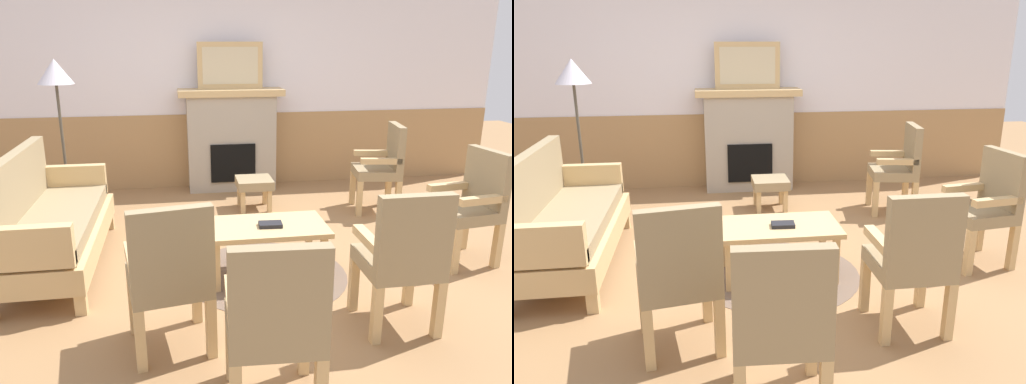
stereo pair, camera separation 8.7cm
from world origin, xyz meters
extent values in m
plane|color=#997047|center=(0.00, 0.00, 0.00)|extent=(14.00, 14.00, 0.00)
cube|color=white|center=(0.00, 2.60, 1.35)|extent=(7.20, 0.12, 2.70)
cube|color=#A87F51|center=(0.00, 2.53, 0.47)|extent=(7.20, 0.02, 0.95)
cube|color=#A39989|center=(0.00, 2.35, 0.60)|extent=(1.10, 0.36, 1.20)
cube|color=black|center=(0.00, 2.16, 0.38)|extent=(0.56, 0.02, 0.48)
cube|color=tan|center=(0.00, 2.35, 1.24)|extent=(1.30, 0.44, 0.08)
cube|color=tan|center=(0.00, 2.35, 1.56)|extent=(0.80, 0.03, 0.56)
cube|color=beige|center=(0.00, 2.33, 1.56)|extent=(0.68, 0.01, 0.44)
cube|color=tan|center=(-1.40, -0.59, 0.08)|extent=(0.08, 0.08, 0.16)
cube|color=tan|center=(-1.40, 1.09, 0.08)|extent=(0.08, 0.08, 0.16)
cube|color=tan|center=(-2.00, 1.09, 0.08)|extent=(0.08, 0.08, 0.16)
cube|color=tan|center=(-1.70, 0.25, 0.26)|extent=(0.70, 1.80, 0.20)
cube|color=#937F5B|center=(-1.70, 0.25, 0.42)|extent=(0.60, 1.70, 0.12)
cube|color=#937F5B|center=(-2.00, 0.25, 0.73)|extent=(0.10, 1.70, 0.50)
cube|color=tan|center=(-1.70, -0.60, 0.53)|extent=(0.60, 0.10, 0.30)
cube|color=tan|center=(-1.70, 1.10, 0.53)|extent=(0.60, 0.10, 0.30)
cube|color=tan|center=(-0.42, -0.41, 0.20)|extent=(0.05, 0.05, 0.40)
cube|color=tan|center=(0.42, -0.41, 0.20)|extent=(0.05, 0.05, 0.40)
cube|color=tan|center=(-0.42, 0.03, 0.20)|extent=(0.05, 0.05, 0.40)
cube|color=tan|center=(0.42, 0.03, 0.20)|extent=(0.05, 0.05, 0.40)
cube|color=tan|center=(0.00, -0.19, 0.42)|extent=(0.96, 0.56, 0.04)
cylinder|color=brown|center=(0.00, -0.19, 0.00)|extent=(1.33, 1.33, 0.01)
cube|color=black|center=(0.02, -0.23, 0.46)|extent=(0.19, 0.13, 0.03)
cube|color=tan|center=(0.01, 1.33, 0.13)|extent=(0.05, 0.05, 0.26)
cube|color=tan|center=(0.31, 1.33, 0.13)|extent=(0.05, 0.05, 0.26)
cube|color=tan|center=(0.01, 1.63, 0.13)|extent=(0.05, 0.05, 0.26)
cube|color=tan|center=(0.31, 1.63, 0.13)|extent=(0.05, 0.05, 0.26)
cube|color=#937F5B|center=(0.16, 1.48, 0.31)|extent=(0.40, 0.40, 0.10)
cube|color=tan|center=(1.54, -0.42, 0.20)|extent=(0.07, 0.07, 0.40)
cube|color=tan|center=(1.48, 0.00, 0.20)|extent=(0.07, 0.07, 0.40)
cube|color=tan|center=(1.95, -0.36, 0.20)|extent=(0.07, 0.07, 0.40)
cube|color=tan|center=(1.90, 0.05, 0.20)|extent=(0.07, 0.07, 0.40)
cube|color=#937F5B|center=(1.72, -0.18, 0.45)|extent=(0.54, 0.54, 0.10)
cube|color=#937F5B|center=(1.92, -0.16, 0.74)|extent=(0.14, 0.49, 0.48)
cube|color=tan|center=(1.74, -0.39, 0.62)|extent=(0.45, 0.13, 0.06)
cube|color=tan|center=(1.69, 0.02, 0.62)|extent=(0.45, 0.13, 0.06)
cube|color=tan|center=(1.26, 1.06, 0.20)|extent=(0.07, 0.07, 0.40)
cube|color=tan|center=(1.33, 1.47, 0.20)|extent=(0.07, 0.07, 0.40)
cube|color=tan|center=(1.67, 0.99, 0.20)|extent=(0.07, 0.07, 0.40)
cube|color=tan|center=(1.74, 1.40, 0.20)|extent=(0.07, 0.07, 0.40)
cube|color=#937F5B|center=(1.50, 1.23, 0.45)|extent=(0.55, 0.55, 0.10)
cube|color=#937F5B|center=(1.70, 1.20, 0.74)|extent=(0.16, 0.49, 0.48)
cube|color=tan|center=(1.47, 1.03, 0.62)|extent=(0.45, 0.14, 0.06)
cube|color=tan|center=(1.53, 1.43, 0.62)|extent=(0.45, 0.14, 0.06)
cube|color=tan|center=(0.51, -0.84, 0.20)|extent=(0.06, 0.06, 0.40)
cube|color=tan|center=(0.93, -0.84, 0.20)|extent=(0.06, 0.06, 0.40)
cube|color=tan|center=(0.51, -1.26, 0.20)|extent=(0.06, 0.06, 0.40)
cube|color=tan|center=(0.93, -1.26, 0.20)|extent=(0.06, 0.06, 0.40)
cube|color=#937F5B|center=(0.72, -1.05, 0.45)|extent=(0.48, 0.48, 0.10)
cube|color=#937F5B|center=(0.72, -1.25, 0.74)|extent=(0.48, 0.08, 0.48)
cube|color=tan|center=(0.52, -1.05, 0.62)|extent=(0.07, 0.44, 0.06)
cube|color=tan|center=(0.93, -1.05, 0.62)|extent=(0.07, 0.44, 0.06)
cube|color=tan|center=(-0.43, -1.46, 0.20)|extent=(0.06, 0.06, 0.40)
cube|color=tan|center=(-0.01, -1.48, 0.20)|extent=(0.06, 0.06, 0.40)
cube|color=#937F5B|center=(-0.23, -1.68, 0.45)|extent=(0.51, 0.51, 0.10)
cube|color=#937F5B|center=(-0.25, -1.88, 0.74)|extent=(0.48, 0.11, 0.48)
cube|color=tan|center=(-0.44, -1.66, 0.62)|extent=(0.09, 0.44, 0.06)
cube|color=tan|center=(-0.03, -1.69, 0.62)|extent=(0.09, 0.44, 0.06)
cube|color=tan|center=(-1.01, -0.89, 0.20)|extent=(0.07, 0.07, 0.40)
cube|color=tan|center=(-0.60, -0.82, 0.20)|extent=(0.07, 0.07, 0.40)
cube|color=tan|center=(-0.94, -1.31, 0.20)|extent=(0.07, 0.07, 0.40)
cube|color=tan|center=(-0.53, -1.24, 0.20)|extent=(0.07, 0.07, 0.40)
cube|color=#937F5B|center=(-0.77, -1.06, 0.45)|extent=(0.55, 0.55, 0.10)
cube|color=#937F5B|center=(-0.74, -1.26, 0.74)|extent=(0.49, 0.16, 0.48)
cube|color=tan|center=(-0.97, -1.10, 0.62)|extent=(0.14, 0.45, 0.06)
cube|color=tan|center=(-0.57, -1.03, 0.62)|extent=(0.14, 0.45, 0.06)
cylinder|color=#332D28|center=(-1.87, 1.55, 0.01)|extent=(0.24, 0.24, 0.03)
cylinder|color=#4C473D|center=(-1.87, 1.55, 0.73)|extent=(0.03, 0.03, 1.40)
cone|color=silver|center=(-1.87, 1.55, 1.55)|extent=(0.36, 0.36, 0.25)
camera|label=1|loc=(-0.68, -3.87, 1.86)|focal=34.92mm
camera|label=2|loc=(-0.59, -3.89, 1.86)|focal=34.92mm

